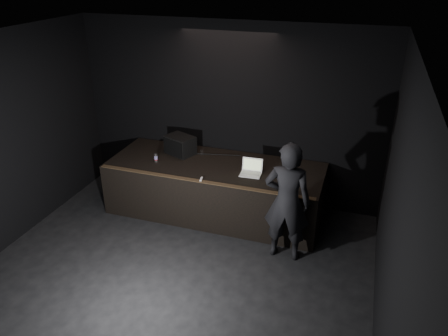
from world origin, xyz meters
The scene contains 11 objects.
ground centered at (0.00, 0.00, 0.00)m, with size 7.00×7.00×0.00m, color black.
room_walls centered at (0.00, 0.00, 2.02)m, with size 6.10×7.10×3.52m.
stage_riser centered at (0.00, 2.73, 0.50)m, with size 4.00×1.50×1.00m, color black.
riser_lip centered at (0.00, 2.02, 1.01)m, with size 3.92×0.10×0.01m, color brown.
stage_monitor centered at (-0.82, 3.00, 1.18)m, with size 0.65×0.57×0.36m.
cable centered at (-0.13, 3.16, 1.01)m, with size 0.02×0.02×0.96m, color black.
laptop centered at (0.73, 2.60, 1.07)m, with size 0.38×0.35×0.25m.
beer_can centered at (-1.10, 2.51, 1.08)m, with size 0.07×0.07×0.16m.
plastic_cup centered at (-0.39, 3.07, 1.05)m, with size 0.08×0.08×0.09m, color white.
wii_remote centered at (-0.02, 2.08, 1.01)m, with size 0.03×0.15×0.03m, color white.
person centered at (1.54, 1.78, 1.01)m, with size 0.74×0.48×2.02m, color black.
Camera 1 is at (2.48, -4.17, 4.48)m, focal length 35.00 mm.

